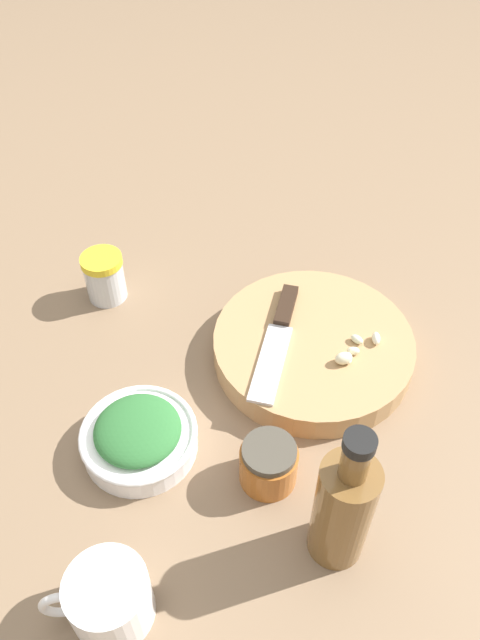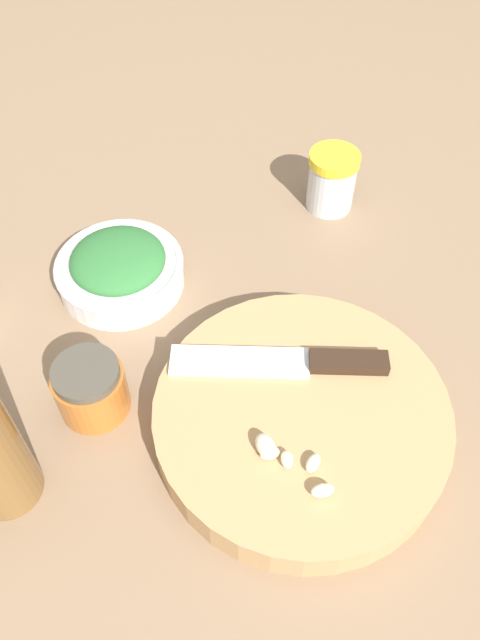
% 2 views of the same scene
% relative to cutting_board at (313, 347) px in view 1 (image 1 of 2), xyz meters
% --- Properties ---
extents(ground_plane, '(5.00, 5.00, 0.00)m').
position_rel_cutting_board_xyz_m(ground_plane, '(-0.03, 0.11, -0.02)').
color(ground_plane, '#7F664C').
extents(cutting_board, '(0.28, 0.28, 0.04)m').
position_rel_cutting_board_xyz_m(cutting_board, '(0.00, 0.00, 0.00)').
color(cutting_board, tan).
rests_on(cutting_board, ground_plane).
extents(chef_knife, '(0.21, 0.10, 0.01)m').
position_rel_cutting_board_xyz_m(chef_knife, '(0.01, 0.05, 0.02)').
color(chef_knife, black).
rests_on(chef_knife, cutting_board).
extents(garlic_cloves, '(0.05, 0.07, 0.02)m').
position_rel_cutting_board_xyz_m(garlic_cloves, '(-0.04, -0.05, 0.03)').
color(garlic_cloves, beige).
rests_on(garlic_cloves, cutting_board).
extents(herb_bowl, '(0.15, 0.15, 0.05)m').
position_rel_cutting_board_xyz_m(herb_bowl, '(-0.12, 0.24, 0.01)').
color(herb_bowl, white).
rests_on(herb_bowl, ground_plane).
extents(spice_jar, '(0.06, 0.06, 0.08)m').
position_rel_cutting_board_xyz_m(spice_jar, '(0.16, 0.29, 0.02)').
color(spice_jar, silver).
rests_on(spice_jar, ground_plane).
extents(coffee_mug, '(0.08, 0.11, 0.07)m').
position_rel_cutting_board_xyz_m(coffee_mug, '(-0.31, 0.28, 0.02)').
color(coffee_mug, white).
rests_on(coffee_mug, ground_plane).
extents(honey_jar, '(0.07, 0.07, 0.06)m').
position_rel_cutting_board_xyz_m(honey_jar, '(-0.18, 0.09, 0.01)').
color(honey_jar, '#B26023').
rests_on(honey_jar, ground_plane).
extents(oil_bottle, '(0.06, 0.06, 0.21)m').
position_rel_cutting_board_xyz_m(oil_bottle, '(-0.27, 0.03, 0.06)').
color(oil_bottle, brown).
rests_on(oil_bottle, ground_plane).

